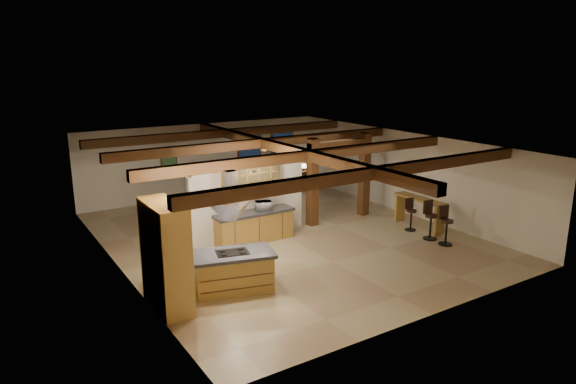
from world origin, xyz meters
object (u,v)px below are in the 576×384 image
at_px(dining_table, 224,203).
at_px(bar_counter, 419,208).
at_px(sofa, 260,185).
at_px(kitchen_island, 233,271).

xyz_separation_m(dining_table, bar_counter, (4.61, -5.00, 0.34)).
bearing_deg(bar_counter, dining_table, 132.67).
bearing_deg(sofa, dining_table, 16.50).
distance_m(sofa, bar_counter, 7.28).
relative_size(kitchen_island, sofa, 1.12).
height_order(dining_table, sofa, dining_table).
bearing_deg(kitchen_island, sofa, 56.68).
height_order(dining_table, bar_counter, bar_counter).
height_order(kitchen_island, bar_counter, bar_counter).
xyz_separation_m(sofa, bar_counter, (1.98, -7.00, 0.40)).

